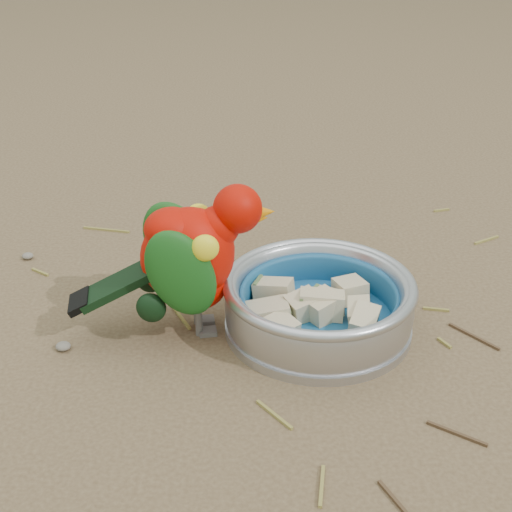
{
  "coord_description": "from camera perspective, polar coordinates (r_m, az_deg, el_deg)",
  "views": [
    {
      "loc": [
        0.03,
        -0.56,
        0.44
      ],
      "look_at": [
        0.04,
        0.11,
        0.08
      ],
      "focal_mm": 50.0,
      "sensor_mm": 36.0,
      "label": 1
    }
  ],
  "objects": [
    {
      "name": "ground",
      "position": [
        0.71,
        -3.2,
        -9.82
      ],
      "size": [
        60.0,
        60.0,
        0.0
      ],
      "primitive_type": "plane",
      "color": "brown"
    },
    {
      "name": "food_bowl",
      "position": [
        0.78,
        4.96,
        -5.34
      ],
      "size": [
        0.2,
        0.2,
        0.02
      ],
      "primitive_type": "cylinder",
      "color": "#B2B2BA",
      "rests_on": "ground"
    },
    {
      "name": "bowl_wall",
      "position": [
        0.77,
        5.05,
        -3.47
      ],
      "size": [
        0.2,
        0.2,
        0.04
      ],
      "primitive_type": null,
      "color": "#B2B2BA",
      "rests_on": "food_bowl"
    },
    {
      "name": "fruit_wedges",
      "position": [
        0.77,
        5.03,
        -3.91
      ],
      "size": [
        0.12,
        0.12,
        0.03
      ],
      "primitive_type": null,
      "color": "#CAB58C",
      "rests_on": "food_bowl"
    },
    {
      "name": "lory_parrot",
      "position": [
        0.75,
        -5.15,
        -0.75
      ],
      "size": [
        0.21,
        0.12,
        0.16
      ],
      "primitive_type": null,
      "rotation": [
        0.0,
        0.0,
        -1.42
      ],
      "color": "#BA0C00",
      "rests_on": "ground"
    },
    {
      "name": "ground_debris",
      "position": [
        0.71,
        -0.39,
        -9.43
      ],
      "size": [
        0.9,
        0.8,
        0.01
      ],
      "primitive_type": null,
      "color": "olive",
      "rests_on": "ground"
    }
  ]
}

